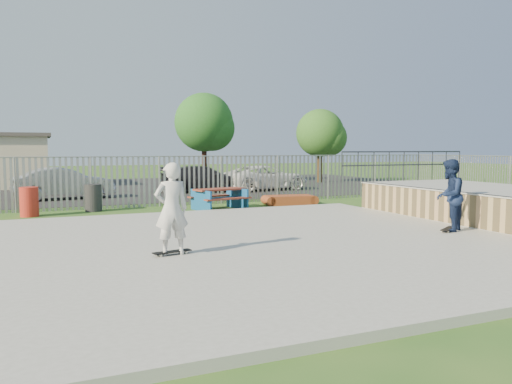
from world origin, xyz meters
name	(u,v)px	position (x,y,z in m)	size (l,w,h in m)	color
ground	(201,251)	(0.00, 0.00, 0.00)	(120.00, 120.00, 0.00)	#28551D
concrete_slab	(201,247)	(0.00, 0.00, 0.07)	(15.00, 12.00, 0.15)	gray
quarter_pipe	(478,204)	(9.50, 1.04, 0.56)	(5.50, 7.05, 2.19)	tan
fence	(189,190)	(1.00, 4.59, 1.00)	(26.04, 16.02, 2.00)	gray
picnic_table	(220,199)	(2.85, 7.05, 0.41)	(2.20, 1.94, 0.81)	maroon
funbox	(290,200)	(6.10, 7.59, 0.19)	(1.97, 1.18, 0.37)	brown
trash_bin_red	(29,202)	(-3.73, 7.77, 0.50)	(0.60, 0.60, 1.01)	#B5281B
trash_bin_grey	(93,198)	(-1.59, 8.39, 0.50)	(0.60, 0.60, 1.00)	#242527
parking_lot	(106,188)	(0.00, 19.00, 0.01)	(40.00, 18.00, 0.02)	black
car_silver	(64,183)	(-2.43, 13.42, 0.74)	(1.52, 4.36, 1.44)	#A9AAAE
car_dark	(204,179)	(4.57, 14.58, 0.71)	(1.92, 4.72, 1.37)	black
car_white	(265,178)	(8.04, 14.40, 0.70)	(2.24, 4.87, 1.35)	white
tree_mid	(204,123)	(6.60, 21.13, 4.02)	(3.87, 3.87, 5.97)	#381F16
tree_right	(320,133)	(13.97, 18.66, 3.33)	(3.21, 3.21, 4.96)	#402E19
skateboard_a	(448,230)	(6.49, -0.82, 0.19)	(0.79, 0.59, 0.08)	black
skateboard_b	(172,253)	(-0.87, -0.87, 0.19)	(0.82, 0.35, 0.08)	black
skater_navy	(449,195)	(6.49, -0.82, 1.09)	(0.92, 0.71, 1.88)	#152243
skater_white	(171,209)	(-0.87, -0.87, 1.09)	(0.69, 0.45, 1.88)	silver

